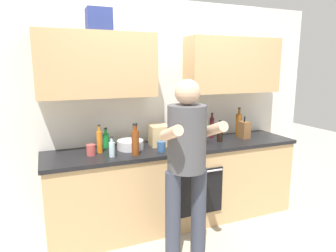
# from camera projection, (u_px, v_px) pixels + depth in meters

# --- Properties ---
(ground_plane) EXTENTS (12.00, 12.00, 0.00)m
(ground_plane) POSITION_uv_depth(u_px,v_px,m) (177.00, 220.00, 3.50)
(ground_plane) COLOR #B2A893
(back_wall_unit) EXTENTS (4.00, 0.38, 2.50)m
(back_wall_unit) POSITION_uv_depth(u_px,v_px,m) (168.00, 90.00, 3.46)
(back_wall_unit) COLOR silver
(back_wall_unit) RESTS_ON ground
(counter) EXTENTS (2.84, 0.67, 0.90)m
(counter) POSITION_uv_depth(u_px,v_px,m) (177.00, 184.00, 3.42)
(counter) COLOR tan
(counter) RESTS_ON ground
(person_standing) EXTENTS (0.49, 0.45, 1.66)m
(person_standing) POSITION_uv_depth(u_px,v_px,m) (187.00, 157.00, 2.64)
(person_standing) COLOR #383D4C
(person_standing) RESTS_ON ground
(bottle_wine) EXTENTS (0.05, 0.05, 0.31)m
(bottle_wine) POSITION_uv_depth(u_px,v_px,m) (212.00, 127.00, 3.67)
(bottle_wine) COLOR #471419
(bottle_wine) RESTS_ON counter
(bottle_juice) EXTENTS (0.06, 0.06, 0.29)m
(bottle_juice) POSITION_uv_depth(u_px,v_px,m) (100.00, 141.00, 3.03)
(bottle_juice) COLOR orange
(bottle_juice) RESTS_ON counter
(bottle_syrup) EXTENTS (0.07, 0.07, 0.36)m
(bottle_syrup) POSITION_uv_depth(u_px,v_px,m) (239.00, 124.00, 3.79)
(bottle_syrup) COLOR #8C4C14
(bottle_syrup) RESTS_ON counter
(bottle_hotsauce) EXTENTS (0.05, 0.05, 0.27)m
(bottle_hotsauce) POSITION_uv_depth(u_px,v_px,m) (173.00, 132.00, 3.49)
(bottle_hotsauce) COLOR red
(bottle_hotsauce) RESTS_ON counter
(bottle_vinegar) EXTENTS (0.07, 0.07, 0.32)m
(bottle_vinegar) POSITION_uv_depth(u_px,v_px,m) (135.00, 142.00, 2.94)
(bottle_vinegar) COLOR brown
(bottle_vinegar) RESTS_ON counter
(bottle_soy) EXTENTS (0.07, 0.07, 0.26)m
(bottle_soy) POSITION_uv_depth(u_px,v_px,m) (220.00, 133.00, 3.49)
(bottle_soy) COLOR black
(bottle_soy) RESTS_ON counter
(bottle_soda) EXTENTS (0.06, 0.06, 0.22)m
(bottle_soda) POSITION_uv_depth(u_px,v_px,m) (106.00, 140.00, 3.23)
(bottle_soda) COLOR #198C33
(bottle_soda) RESTS_ON counter
(bottle_water) EXTENTS (0.06, 0.06, 0.20)m
(bottle_water) POSITION_uv_depth(u_px,v_px,m) (112.00, 149.00, 2.90)
(bottle_water) COLOR silver
(bottle_water) RESTS_ON counter
(cup_ceramic) EXTENTS (0.09, 0.09, 0.11)m
(cup_ceramic) POSITION_uv_depth(u_px,v_px,m) (91.00, 150.00, 2.95)
(cup_ceramic) COLOR #BF4C47
(cup_ceramic) RESTS_ON counter
(cup_tea) EXTENTS (0.09, 0.09, 0.10)m
(cup_tea) POSITION_uv_depth(u_px,v_px,m) (161.00, 147.00, 3.09)
(cup_tea) COLOR #33598C
(cup_tea) RESTS_ON counter
(mixing_bowl) EXTENTS (0.28, 0.28, 0.10)m
(mixing_bowl) POSITION_uv_depth(u_px,v_px,m) (130.00, 145.00, 3.18)
(mixing_bowl) COLOR silver
(mixing_bowl) RESTS_ON counter
(knife_block) EXTENTS (0.10, 0.14, 0.27)m
(knife_block) POSITION_uv_depth(u_px,v_px,m) (244.00, 130.00, 3.66)
(knife_block) COLOR brown
(knife_block) RESTS_ON counter
(potted_herb) EXTENTS (0.21, 0.21, 0.29)m
(potted_herb) POSITION_uv_depth(u_px,v_px,m) (200.00, 130.00, 3.36)
(potted_herb) COLOR #9E6647
(potted_herb) RESTS_ON counter
(grocery_bag_bread) EXTENTS (0.22, 0.23, 0.23)m
(grocery_bag_bread) POSITION_uv_depth(u_px,v_px,m) (159.00, 135.00, 3.32)
(grocery_bag_bread) COLOR tan
(grocery_bag_bread) RESTS_ON counter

